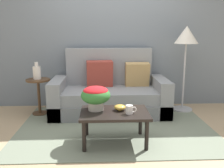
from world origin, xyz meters
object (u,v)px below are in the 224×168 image
object	(u,v)px
table_vase	(37,72)
snack_bowl	(120,107)
side_table	(39,90)
coffee_mug	(129,110)
potted_plant	(96,95)
floor_lamp	(186,41)
couch	(110,94)
coffee_table	(115,116)

from	to	relation	value
table_vase	snack_bowl	bearing A→B (deg)	-40.66
side_table	snack_bowl	xyz separation A→B (m)	(1.27, -1.10, 0.03)
coffee_mug	snack_bowl	xyz separation A→B (m)	(-0.10, 0.13, -0.01)
potted_plant	floor_lamp	bearing A→B (deg)	37.81
couch	coffee_table	size ratio (longest dim) A/B	2.32
snack_bowl	table_vase	bearing A→B (deg)	139.34
coffee_table	floor_lamp	distance (m)	1.98
coffee_table	potted_plant	xyz separation A→B (m)	(-0.23, 0.08, 0.24)
potted_plant	table_vase	size ratio (longest dim) A/B	1.30
floor_lamp	table_vase	bearing A→B (deg)	-177.84
coffee_table	potted_plant	bearing A→B (deg)	161.06
side_table	floor_lamp	bearing A→B (deg)	2.35
coffee_mug	side_table	bearing A→B (deg)	138.31
snack_bowl	side_table	bearing A→B (deg)	139.29
coffee_table	coffee_mug	bearing A→B (deg)	-25.32
coffee_mug	table_vase	bearing A→B (deg)	138.36
table_vase	coffee_table	bearing A→B (deg)	-43.48
potted_plant	side_table	bearing A→B (deg)	132.42
table_vase	potted_plant	bearing A→B (deg)	-47.45
side_table	table_vase	xyz separation A→B (m)	(-0.01, 0.01, 0.30)
side_table	table_vase	size ratio (longest dim) A/B	2.16
coffee_mug	snack_bowl	distance (m)	0.17
couch	floor_lamp	distance (m)	1.56
couch	coffee_table	xyz separation A→B (m)	(0.01, -1.21, 0.03)
side_table	table_vase	distance (m)	0.30
potted_plant	snack_bowl	distance (m)	0.34
floor_lamp	potted_plant	world-z (taller)	floor_lamp
floor_lamp	table_vase	size ratio (longest dim) A/B	5.24
snack_bowl	floor_lamp	bearing A→B (deg)	44.79
coffee_table	floor_lamp	xyz separation A→B (m)	(1.28, 1.25, 0.85)
floor_lamp	table_vase	distance (m)	2.54
potted_plant	table_vase	bearing A→B (deg)	132.55
coffee_mug	table_vase	size ratio (longest dim) A/B	0.47
table_vase	couch	bearing A→B (deg)	2.48
floor_lamp	side_table	bearing A→B (deg)	-177.65
floor_lamp	table_vase	xyz separation A→B (m)	(-2.49, -0.09, -0.49)
coffee_table	side_table	world-z (taller)	side_table
couch	coffee_mug	size ratio (longest dim) A/B	14.51
couch	snack_bowl	bearing A→B (deg)	-85.98
coffee_mug	floor_lamp	bearing A→B (deg)	50.33
side_table	coffee_mug	bearing A→B (deg)	-41.69
couch	snack_bowl	size ratio (longest dim) A/B	13.07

